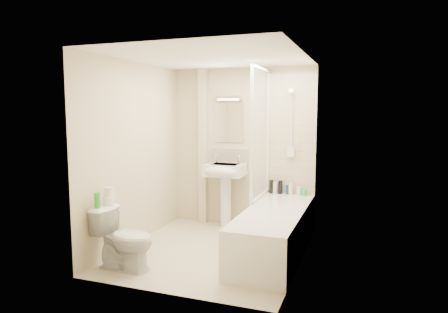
% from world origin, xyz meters
% --- Properties ---
extents(floor, '(2.50, 2.50, 0.00)m').
position_xyz_m(floor, '(0.00, 0.00, 0.00)').
color(floor, beige).
rests_on(floor, ground).
extents(wall_back, '(2.20, 0.02, 2.40)m').
position_xyz_m(wall_back, '(0.00, 1.25, 1.20)').
color(wall_back, beige).
rests_on(wall_back, ground).
extents(wall_left, '(0.02, 2.50, 2.40)m').
position_xyz_m(wall_left, '(-1.10, 0.00, 1.20)').
color(wall_left, beige).
rests_on(wall_left, ground).
extents(wall_right, '(0.02, 2.50, 2.40)m').
position_xyz_m(wall_right, '(1.10, 0.00, 1.20)').
color(wall_right, beige).
rests_on(wall_right, ground).
extents(ceiling, '(2.20, 2.50, 0.02)m').
position_xyz_m(ceiling, '(0.00, 0.00, 2.40)').
color(ceiling, white).
rests_on(ceiling, wall_back).
extents(tile_back, '(0.70, 0.01, 1.75)m').
position_xyz_m(tile_back, '(0.75, 1.24, 1.42)').
color(tile_back, beige).
rests_on(tile_back, wall_back).
extents(tile_right, '(0.01, 2.10, 1.75)m').
position_xyz_m(tile_right, '(1.09, 0.20, 1.42)').
color(tile_right, beige).
rests_on(tile_right, wall_right).
extents(pipe_boxing, '(0.12, 0.12, 2.40)m').
position_xyz_m(pipe_boxing, '(-0.62, 1.19, 1.20)').
color(pipe_boxing, beige).
rests_on(pipe_boxing, ground).
extents(splashback, '(0.60, 0.02, 0.30)m').
position_xyz_m(splashback, '(-0.21, 1.24, 1.03)').
color(splashback, beige).
rests_on(splashback, wall_back).
extents(mirror, '(0.46, 0.01, 0.60)m').
position_xyz_m(mirror, '(-0.21, 1.24, 1.58)').
color(mirror, white).
rests_on(mirror, wall_back).
extents(strip_light, '(0.42, 0.07, 0.07)m').
position_xyz_m(strip_light, '(-0.21, 1.22, 1.95)').
color(strip_light, silver).
rests_on(strip_light, wall_back).
extents(bathtub, '(0.70, 2.10, 0.55)m').
position_xyz_m(bathtub, '(0.75, 0.20, 0.29)').
color(bathtub, white).
rests_on(bathtub, ground).
extents(shower_screen, '(0.04, 0.92, 1.80)m').
position_xyz_m(shower_screen, '(0.40, 0.80, 1.45)').
color(shower_screen, white).
rests_on(shower_screen, bathtub).
extents(shower_fixture, '(0.10, 0.16, 0.99)m').
position_xyz_m(shower_fixture, '(0.75, 1.19, 1.55)').
color(shower_fixture, white).
rests_on(shower_fixture, wall_back).
extents(pedestal_sink, '(0.57, 0.51, 1.10)m').
position_xyz_m(pedestal_sink, '(-0.21, 1.01, 0.77)').
color(pedestal_sink, white).
rests_on(pedestal_sink, ground).
extents(bottle_black_a, '(0.06, 0.06, 0.20)m').
position_xyz_m(bottle_black_a, '(0.48, 1.16, 0.65)').
color(bottle_black_a, black).
rests_on(bottle_black_a, bathtub).
extents(bottle_white_a, '(0.06, 0.06, 0.17)m').
position_xyz_m(bottle_white_a, '(0.53, 1.16, 0.64)').
color(bottle_white_a, silver).
rests_on(bottle_white_a, bathtub).
extents(bottle_black_b, '(0.06, 0.06, 0.20)m').
position_xyz_m(bottle_black_b, '(0.61, 1.16, 0.65)').
color(bottle_black_b, black).
rests_on(bottle_black_b, bathtub).
extents(bottle_blue, '(0.05, 0.05, 0.14)m').
position_xyz_m(bottle_blue, '(0.72, 1.16, 0.62)').
color(bottle_blue, navy).
rests_on(bottle_blue, bathtub).
extents(bottle_cream, '(0.06, 0.06, 0.17)m').
position_xyz_m(bottle_cream, '(0.77, 1.16, 0.63)').
color(bottle_cream, '#F7E6BE').
rests_on(bottle_cream, bathtub).
extents(bottle_white_b, '(0.06, 0.06, 0.12)m').
position_xyz_m(bottle_white_b, '(0.88, 1.16, 0.61)').
color(bottle_white_b, white).
rests_on(bottle_white_b, bathtub).
extents(bottle_green, '(0.07, 0.07, 0.09)m').
position_xyz_m(bottle_green, '(0.96, 1.16, 0.60)').
color(bottle_green, green).
rests_on(bottle_green, bathtub).
extents(toilet, '(0.46, 0.72, 0.70)m').
position_xyz_m(toilet, '(-0.72, -0.85, 0.35)').
color(toilet, white).
rests_on(toilet, ground).
extents(toilet_roll_lower, '(0.12, 0.12, 0.09)m').
position_xyz_m(toilet_roll_lower, '(-0.97, -0.77, 0.74)').
color(toilet_roll_lower, white).
rests_on(toilet_roll_lower, toilet).
extents(toilet_roll_upper, '(0.11, 0.11, 0.11)m').
position_xyz_m(toilet_roll_upper, '(-0.97, -0.76, 0.84)').
color(toilet_roll_upper, white).
rests_on(toilet_roll_upper, toilet_roll_lower).
extents(green_bottle, '(0.06, 0.06, 0.18)m').
position_xyz_m(green_bottle, '(-0.99, -0.96, 0.79)').
color(green_bottle, green).
rests_on(green_bottle, toilet).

